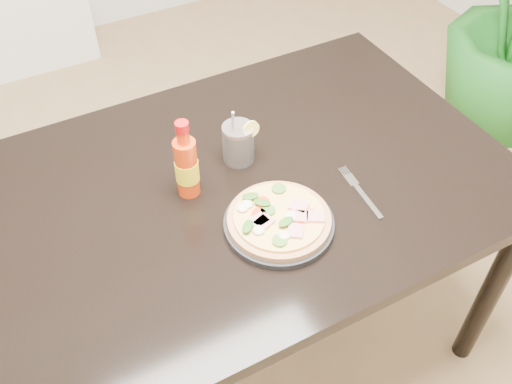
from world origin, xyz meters
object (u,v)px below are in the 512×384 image
dining_table (234,207)px  plate (279,224)px  fork (359,190)px  hot_sauce_bottle (187,166)px  pizza (279,218)px  cola_cup (238,144)px

dining_table → plate: (0.03, -0.17, 0.09)m
dining_table → fork: bearing=-32.9°
hot_sauce_bottle → pizza: bearing=-56.1°
plate → pizza: bearing=-167.3°
cola_cup → fork: cola_cup is taller
hot_sauce_bottle → fork: 0.42m
pizza → fork: (0.23, 0.01, -0.02)m
pizza → fork: 0.23m
pizza → cola_cup: size_ratio=1.37×
dining_table → hot_sauce_bottle: 0.20m
cola_cup → pizza: bearing=-95.7°
dining_table → plate: bearing=-79.8°
dining_table → pizza: pizza is taller
cola_cup → fork: size_ratio=0.92×
dining_table → cola_cup: cola_cup is taller
fork → hot_sauce_bottle: bearing=156.6°
pizza → cola_cup: 0.25m
cola_cup → plate: bearing=-95.5°
dining_table → pizza: size_ratio=5.87×
hot_sauce_bottle → fork: size_ratio=1.13×
pizza → hot_sauce_bottle: bearing=123.9°
hot_sauce_bottle → dining_table: bearing=-14.9°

